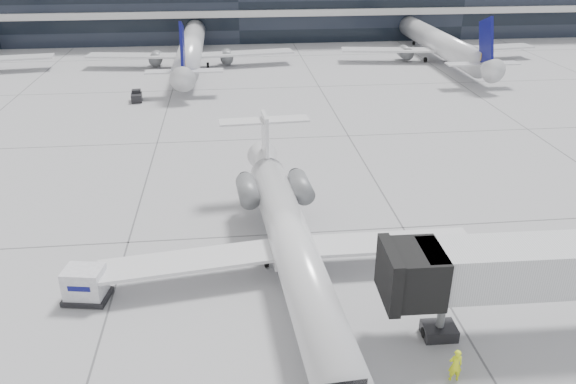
{
  "coord_description": "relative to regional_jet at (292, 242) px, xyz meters",
  "views": [
    {
      "loc": [
        -2.38,
        -35.26,
        20.44
      ],
      "look_at": [
        1.57,
        1.61,
        2.6
      ],
      "focal_mm": 35.0,
      "sensor_mm": 36.0,
      "label": 1
    }
  ],
  "objects": [
    {
      "name": "traffic_cone",
      "position": [
        -0.56,
        21.38,
        -2.1
      ],
      "size": [
        0.47,
        0.47,
        0.54
      ],
      "rotation": [
        0.0,
        0.0,
        0.35
      ],
      "color": "#FF640D",
      "rests_on": "ground"
    },
    {
      "name": "ground",
      "position": [
        -1.1,
        5.13,
        -2.36
      ],
      "size": [
        220.0,
        220.0,
        0.0
      ],
      "primitive_type": "plane",
      "color": "#949497",
      "rests_on": "ground"
    },
    {
      "name": "cargo_uld",
      "position": [
        -12.51,
        -1.42,
        -1.3
      ],
      "size": [
        2.87,
        2.33,
        2.11
      ],
      "rotation": [
        0.0,
        0.0,
        -0.18
      ],
      "color": "black",
      "rests_on": "ground"
    },
    {
      "name": "jet_bridge",
      "position": [
        13.83,
        -7.03,
        1.85
      ],
      "size": [
        17.97,
        3.99,
        5.78
      ],
      "rotation": [
        0.0,
        0.0,
        -0.02
      ],
      "color": "#B6B8BB",
      "rests_on": "ground"
    },
    {
      "name": "bg_jet_right",
      "position": [
        30.9,
        60.13,
        -2.36
      ],
      "size": [
        32.0,
        40.0,
        9.6
      ],
      "primitive_type": null,
      "color": "silver",
      "rests_on": "ground"
    },
    {
      "name": "regional_jet",
      "position": [
        0.0,
        0.0,
        0.0
      ],
      "size": [
        23.95,
        29.92,
        6.91
      ],
      "rotation": [
        0.0,
        0.0,
        0.07
      ],
      "color": "silver",
      "rests_on": "ground"
    },
    {
      "name": "ramp_worker",
      "position": [
        6.9,
        -10.11,
        -1.42
      ],
      "size": [
        0.71,
        0.49,
        1.88
      ],
      "primitive_type": "imported",
      "rotation": [
        0.0,
        0.0,
        3.09
      ],
      "color": "#E8FF1A",
      "rests_on": "ground"
    },
    {
      "name": "terminal",
      "position": [
        -1.1,
        87.13,
        2.64
      ],
      "size": [
        170.0,
        22.0,
        10.0
      ],
      "primitive_type": "cube",
      "color": "black",
      "rests_on": "ground"
    },
    {
      "name": "bg_jet_center",
      "position": [
        -9.1,
        60.13,
        -2.36
      ],
      "size": [
        32.0,
        40.0,
        9.6
      ],
      "primitive_type": null,
      "color": "silver",
      "rests_on": "ground"
    },
    {
      "name": "far_tug",
      "position": [
        -15.16,
        40.63,
        -1.74
      ],
      "size": [
        1.49,
        2.29,
        1.39
      ],
      "rotation": [
        0.0,
        0.0,
        0.09
      ],
      "color": "black",
      "rests_on": "ground"
    }
  ]
}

